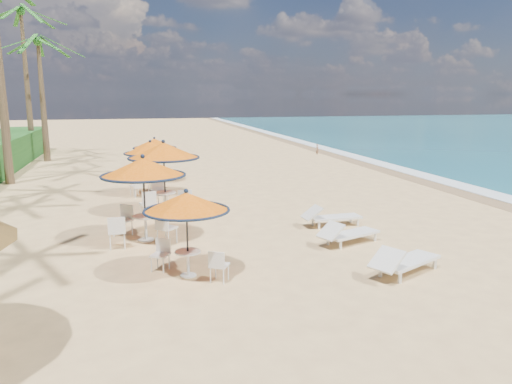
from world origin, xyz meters
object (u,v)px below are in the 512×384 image
station_0 (187,210)px  station_2 (164,160)px  station_3 (149,155)px  lounger_far (330,216)px  station_4 (155,148)px  lounger_near (403,261)px  lounger_mid (347,233)px  station_1 (142,178)px

station_0 → station_2: bearing=90.6°
station_3 → lounger_far: station_3 is taller
station_4 → lounger_far: 11.39m
lounger_near → lounger_mid: bearing=69.6°
lounger_near → lounger_far: 4.66m
lounger_mid → station_4: bearing=91.0°
station_0 → station_4: (-0.03, 13.57, 0.07)m
station_4 → station_2: bearing=-90.3°
station_3 → station_4: 3.28m
station_1 → station_4: size_ratio=1.16×
station_0 → station_3: station_3 is taller
station_4 → lounger_far: size_ratio=1.10×
lounger_near → station_1: bearing=117.0°
station_2 → station_3: station_2 is taller
station_2 → lounger_far: size_ratio=1.33×
lounger_far → lounger_near: bearing=-93.4°
station_1 → lounger_far: 6.17m
station_1 → lounger_far: size_ratio=1.28×
station_3 → lounger_far: size_ratio=1.18×
station_3 → lounger_near: bearing=-64.6°
station_1 → lounger_near: (5.94, -4.46, -1.53)m
station_1 → lounger_near: bearing=-36.9°
station_3 → station_4: bearing=82.7°
station_0 → station_4: 13.57m
station_2 → lounger_far: bearing=-32.0°
station_2 → station_3: bearing=95.9°
lounger_near → lounger_mid: size_ratio=1.06×
station_2 → lounger_far: 6.24m
station_4 → lounger_far: (5.07, -10.11, -1.36)m
station_1 → station_3: station_1 is taller
station_2 → lounger_mid: bearing=-47.2°
lounger_near → station_3: bearing=89.2°
station_3 → station_1: bearing=-93.9°
station_4 → lounger_mid: (4.78, -12.12, -1.36)m
lounger_mid → station_0: bearing=176.4°
station_0 → lounger_far: 6.25m
lounger_near → lounger_mid: (-0.26, 2.65, -0.02)m
station_1 → lounger_far: (5.97, 0.21, -1.55)m
station_1 → station_4: (0.89, 10.32, -0.19)m
station_1 → lounger_near: size_ratio=1.17×
lounger_far → station_4: bearing=113.6°
station_3 → lounger_mid: (5.19, -8.87, -1.40)m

